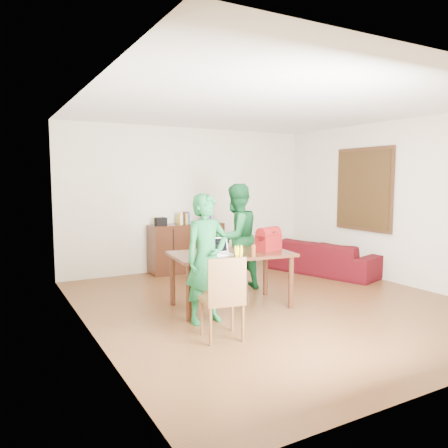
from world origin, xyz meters
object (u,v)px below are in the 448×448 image
person_far (236,238)px  chair (222,315)px  laptop (220,252)px  red_bag (268,241)px  sofa (323,257)px  person_near (207,259)px  table (231,259)px  bottle (253,250)px

person_far → chair: bearing=41.4°
person_far → laptop: person_far is taller
chair → red_bag: red_bag is taller
red_bag → sofa: 2.38m
red_bag → person_near: bearing=179.4°
chair → table: bearing=66.0°
table → person_far: (0.50, 0.71, 0.18)m
table → chair: (-0.68, -1.00, -0.39)m
red_bag → laptop: bearing=162.4°
bottle → laptop: bearing=136.3°
table → sofa: 2.76m
person_far → laptop: bearing=34.1°
bottle → person_far: bearing=70.1°
bottle → table: bearing=104.3°
chair → person_near: (0.11, 0.59, 0.52)m
table → person_far: person_far is taller
table → laptop: (-0.22, -0.09, 0.14)m
person_far → red_bag: person_far is taller
chair → person_near: size_ratio=0.59×
bottle → sofa: bearing=30.0°
table → sofa: bearing=28.5°
person_far → red_bag: 0.83m
chair → person_far: 2.16m
person_near → laptop: size_ratio=4.68×
person_far → red_bag: bearing=77.9°
bottle → red_bag: (0.43, 0.28, 0.04)m
sofa → laptop: bearing=93.7°
table → bottle: bottle is taller
table → laptop: size_ratio=5.05×
person_far → person_near: bearing=32.2°
chair → person_near: bearing=90.1°
laptop → table: bearing=31.1°
laptop → red_bag: bearing=7.1°
red_bag → sofa: size_ratio=0.17×
person_far → laptop: (-0.72, -0.80, -0.04)m
person_far → bottle: person_far is taller
laptop → sofa: laptop is taller
person_near → bottle: size_ratio=8.91×
laptop → sofa: size_ratio=0.16×
person_far → bottle: size_ratio=9.46×
person_near → sofa: 3.47m
chair → laptop: laptop is taller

